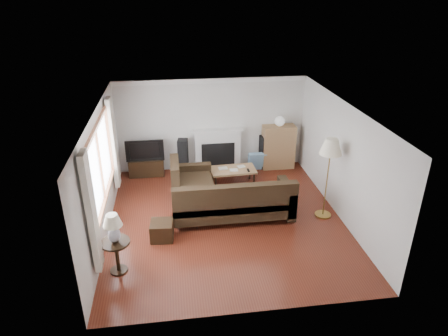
{
  "coord_description": "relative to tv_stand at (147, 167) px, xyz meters",
  "views": [
    {
      "loc": [
        -1.06,
        -7.38,
        4.73
      ],
      "look_at": [
        0.0,
        0.3,
        1.1
      ],
      "focal_mm": 32.0,
      "sensor_mm": 36.0,
      "label": 1
    }
  ],
  "objects": [
    {
      "name": "tv_stand",
      "position": [
        0.0,
        0.0,
        0.0
      ],
      "size": [
        0.92,
        0.41,
        0.46
      ],
      "primitive_type": "cube",
      "color": "black",
      "rests_on": "ground"
    },
    {
      "name": "coffee_table",
      "position": [
        2.21,
        -0.88,
        -0.01
      ],
      "size": [
        1.14,
        0.66,
        0.44
      ],
      "primitive_type": "cube",
      "rotation": [
        0.0,
        0.0,
        0.04
      ],
      "color": "#9C754B",
      "rests_on": "ground"
    },
    {
      "name": "window",
      "position": [
        -0.66,
        -2.7,
        1.32
      ],
      "size": [
        0.12,
        2.74,
        1.54
      ],
      "primitive_type": "cube",
      "color": "brown",
      "rests_on": "room"
    },
    {
      "name": "side_table",
      "position": [
        -0.36,
        -3.95,
        0.09
      ],
      "size": [
        0.51,
        0.51,
        0.64
      ],
      "primitive_type": "cube",
      "color": "black",
      "rests_on": "ground"
    },
    {
      "name": "bookshelf",
      "position": [
        3.6,
        0.01,
        0.37
      ],
      "size": [
        0.88,
        0.42,
        1.21
      ],
      "primitive_type": "cube",
      "color": "#977046",
      "rests_on": "ground"
    },
    {
      "name": "curtain_far",
      "position": [
        -0.61,
        -1.18,
        1.17
      ],
      "size": [
        0.1,
        0.35,
        2.1
      ],
      "primitive_type": "cube",
      "color": "beige",
      "rests_on": "room"
    },
    {
      "name": "speaker_right",
      "position": [
        3.24,
        0.05,
        0.23
      ],
      "size": [
        0.3,
        0.34,
        0.92
      ],
      "primitive_type": "cube",
      "rotation": [
        0.0,
        0.0,
        0.16
      ],
      "color": "black",
      "rests_on": "ground"
    },
    {
      "name": "room",
      "position": [
        1.79,
        -2.5,
        1.02
      ],
      "size": [
        5.1,
        5.6,
        2.54
      ],
      "color": "#582013",
      "rests_on": "ground"
    },
    {
      "name": "table_lamp",
      "position": [
        -0.36,
        -3.95,
        0.68
      ],
      "size": [
        0.33,
        0.33,
        0.54
      ],
      "primitive_type": "cube",
      "color": "silver",
      "rests_on": "side_table"
    },
    {
      "name": "globe_lamp",
      "position": [
        3.6,
        0.01,
        1.11
      ],
      "size": [
        0.27,
        0.27,
        0.27
      ],
      "primitive_type": "sphere",
      "color": "white",
      "rests_on": "bookshelf"
    },
    {
      "name": "sectional_sofa",
      "position": [
        1.95,
        -2.42,
        0.23
      ],
      "size": [
        2.83,
        2.07,
        0.91
      ],
      "primitive_type": "cube",
      "color": "black",
      "rests_on": "ground"
    },
    {
      "name": "television",
      "position": [
        0.0,
        0.0,
        0.51
      ],
      "size": [
        0.98,
        0.13,
        0.57
      ],
      "primitive_type": "imported",
      "color": "black",
      "rests_on": "tv_stand"
    },
    {
      "name": "fireplace",
      "position": [
        1.94,
        0.14,
        0.35
      ],
      "size": [
        1.4,
        0.26,
        1.15
      ],
      "primitive_type": "cube",
      "color": "white",
      "rests_on": "room"
    },
    {
      "name": "speaker_left",
      "position": [
        0.99,
        0.05,
        0.24
      ],
      "size": [
        0.3,
        0.35,
        0.93
      ],
      "primitive_type": "cube",
      "rotation": [
        0.0,
        0.0,
        -0.14
      ],
      "color": "black",
      "rests_on": "ground"
    },
    {
      "name": "curtain_near",
      "position": [
        -0.61,
        -4.22,
        1.17
      ],
      "size": [
        0.1,
        0.35,
        2.1
      ],
      "primitive_type": "cube",
      "color": "beige",
      "rests_on": "room"
    },
    {
      "name": "floor_lamp",
      "position": [
        3.96,
        -2.64,
        0.68
      ],
      "size": [
        0.61,
        0.61,
        1.82
      ],
      "primitive_type": "cube",
      "rotation": [
        0.0,
        0.0,
        0.38
      ],
      "color": "#AB863B",
      "rests_on": "ground"
    },
    {
      "name": "footstool",
      "position": [
        0.42,
        -3.04,
        -0.04
      ],
      "size": [
        0.48,
        0.48,
        0.38
      ],
      "primitive_type": "cube",
      "rotation": [
        0.0,
        0.0,
        -0.08
      ],
      "color": "black",
      "rests_on": "ground"
    }
  ]
}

